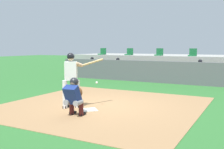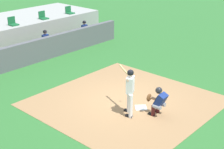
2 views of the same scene
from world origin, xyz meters
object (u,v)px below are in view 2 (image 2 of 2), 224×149
catcher_crouched (158,100)px  stadium_seat_3 (13,23)px  stadium_seat_5 (69,12)px  stadium_seat_4 (43,17)px  dugout_player_3 (86,31)px  batter_at_plate (130,89)px  dugout_player_2 (47,41)px  home_plate (141,108)px

catcher_crouched → stadium_seat_3: size_ratio=3.65×
stadium_seat_3 → stadium_seat_5: 4.33m
stadium_seat_4 → dugout_player_3: bearing=-50.2°
catcher_crouched → batter_at_plate: bearing=129.8°
stadium_seat_4 → stadium_seat_5: bearing=0.0°
batter_at_plate → catcher_crouched: 1.12m
dugout_player_3 → stadium_seat_4: size_ratio=2.71×
catcher_crouched → stadium_seat_3: 11.05m
dugout_player_2 → dugout_player_3: same height
home_plate → stadium_seat_5: 11.63m
dugout_player_3 → dugout_player_2: bearing=180.0°
catcher_crouched → dugout_player_2: dugout_player_2 is taller
catcher_crouched → stadium_seat_4: bearing=73.4°
stadium_seat_5 → dugout_player_3: bearing=-103.1°
dugout_player_3 → stadium_seat_3: (-3.86, 2.03, 0.86)m
batter_at_plate → catcher_crouched: (0.66, -0.79, -0.43)m
stadium_seat_3 → batter_at_plate: bearing=-99.9°
stadium_seat_3 → stadium_seat_4: size_ratio=1.00×
home_plate → dugout_player_3: 9.55m
home_plate → stadium_seat_3: size_ratio=0.92×
batter_at_plate → stadium_seat_3: 10.32m
dugout_player_2 → stadium_seat_5: size_ratio=2.71×
catcher_crouched → stadium_seat_5: bearing=63.6°
home_plate → batter_at_plate: bearing=178.3°
dugout_player_2 → stadium_seat_3: bearing=111.4°
batter_at_plate → catcher_crouched: size_ratio=1.03×
stadium_seat_4 → stadium_seat_3: bearing=180.0°
home_plate → stadium_seat_3: stadium_seat_3 is taller
stadium_seat_5 → stadium_seat_3: bearing=180.0°
home_plate → dugout_player_2: size_ratio=0.34×
stadium_seat_3 → stadium_seat_4: same height
stadium_seat_3 → dugout_player_2: bearing=-68.6°
stadium_seat_4 → stadium_seat_5: size_ratio=1.00×
stadium_seat_3 → stadium_seat_4: 2.17m
dugout_player_2 → dugout_player_3: size_ratio=1.00×
batter_at_plate → dugout_player_3: (5.63, 8.12, -0.36)m
stadium_seat_3 → home_plate: bearing=-96.1°
catcher_crouched → stadium_seat_3: bearing=84.2°
catcher_crouched → stadium_seat_5: size_ratio=3.65×
catcher_crouched → dugout_player_2: (1.90, 8.92, 0.07)m
stadium_seat_4 → stadium_seat_5: (2.17, 0.00, 0.00)m
catcher_crouched → dugout_player_2: bearing=78.0°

